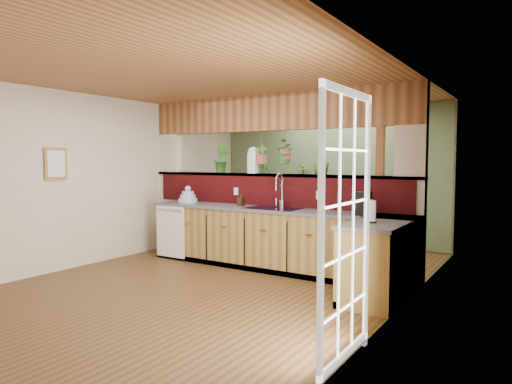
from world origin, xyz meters
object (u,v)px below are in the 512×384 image
Objects in this scene: paper_towel at (371,212)px; shelving_console at (286,215)px; dish_stack at (188,197)px; faucet at (280,189)px; coffee_maker at (363,204)px; glass_jar at (253,160)px; soap_dispenser at (241,199)px.

shelving_console is at bearing 132.48° from paper_towel.
faucet is at bearing 4.18° from dish_stack.
coffee_maker is (1.34, -0.20, -0.14)m from faucet.
faucet is 1.36m from coffee_maker.
dish_stack is at bearing 174.73° from coffee_maker.
dish_stack is 3.42m from paper_towel.
paper_towel is at bearing -46.90° from shelving_console.
faucet is 1.70m from dish_stack.
faucet is 1.23× the size of glass_jar.
glass_jar reaches higher than coffee_maker.
shelving_console is (0.61, 2.25, -0.49)m from dish_stack.
faucet reaches higher than paper_towel.
soap_dispenser is (1.06, 0.00, 0.01)m from dish_stack.
glass_jar is 0.26× the size of shelving_console.
coffee_maker is 3.39m from shelving_console.
faucet is 1.62× the size of dish_stack.
dish_stack is 0.20× the size of shelving_console.
dish_stack is 1.20× the size of paper_towel.
soap_dispenser is at bearing 173.92° from coffee_maker.
coffee_maker reaches higher than soap_dispenser.
paper_towel is (3.34, -0.74, 0.03)m from dish_stack.
faucet is 2.55× the size of soap_dispenser.
coffee_maker is 2.08m from glass_jar.
glass_jar reaches higher than faucet.
paper_towel is 0.17× the size of shelving_console.
paper_towel is 4.08m from shelving_console.
glass_jar is (-0.01, 0.35, 0.60)m from soap_dispenser.
dish_stack is at bearing -179.96° from soap_dispenser.
dish_stack is at bearing -175.82° from faucet.
faucet is 1.93× the size of paper_towel.
paper_towel is (1.66, -0.86, -0.15)m from faucet.
coffee_maker reaches higher than paper_towel.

